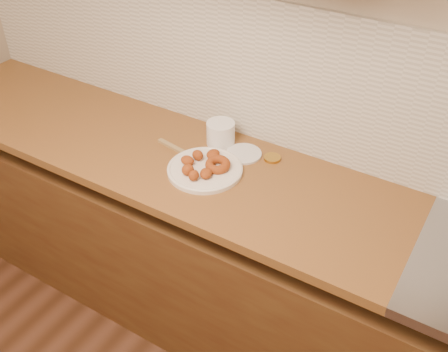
# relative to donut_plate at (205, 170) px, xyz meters

# --- Properties ---
(wall_back) EXTENTS (4.00, 0.02, 2.70)m
(wall_back) POSITION_rel_donut_plate_xyz_m (0.32, 0.34, 0.44)
(wall_back) COLOR tan
(wall_back) RESTS_ON ground
(base_cabinet) EXTENTS (3.60, 0.60, 0.77)m
(base_cabinet) POSITION_rel_donut_plate_xyz_m (0.32, 0.03, -0.52)
(base_cabinet) COLOR brown
(base_cabinet) RESTS_ON floor
(butcher_block) EXTENTS (2.30, 0.62, 0.04)m
(butcher_block) POSITION_rel_donut_plate_xyz_m (-0.33, 0.03, -0.03)
(butcher_block) COLOR brown
(butcher_block) RESTS_ON base_cabinet
(backsplash) EXTENTS (3.60, 0.02, 0.60)m
(backsplash) POSITION_rel_donut_plate_xyz_m (0.32, 0.33, 0.29)
(backsplash) COLOR beige
(backsplash) RESTS_ON wall_back
(donut_plate) EXTENTS (0.30, 0.30, 0.02)m
(donut_plate) POSITION_rel_donut_plate_xyz_m (0.00, 0.00, 0.00)
(donut_plate) COLOR silver
(donut_plate) RESTS_ON butcher_block
(ring_donut) EXTENTS (0.13, 0.13, 0.04)m
(ring_donut) POSITION_rel_donut_plate_xyz_m (0.04, 0.03, 0.03)
(ring_donut) COLOR #984D1C
(ring_donut) RESTS_ON donut_plate
(fried_dough_chunks) EXTENTS (0.17, 0.22, 0.04)m
(fried_dough_chunks) POSITION_rel_donut_plate_xyz_m (-0.02, -0.01, 0.03)
(fried_dough_chunks) COLOR #984D1C
(fried_dough_chunks) RESTS_ON donut_plate
(plastic_tub) EXTENTS (0.16, 0.16, 0.10)m
(plastic_tub) POSITION_rel_donut_plate_xyz_m (-0.05, 0.20, 0.04)
(plastic_tub) COLOR white
(plastic_tub) RESTS_ON butcher_block
(tub_lid) EXTENTS (0.15, 0.15, 0.01)m
(tub_lid) POSITION_rel_donut_plate_xyz_m (0.07, 0.18, -0.00)
(tub_lid) COLOR silver
(tub_lid) RESTS_ON butcher_block
(brass_jar_lid) EXTENTS (0.07, 0.07, 0.01)m
(brass_jar_lid) POSITION_rel_donut_plate_xyz_m (0.19, 0.21, -0.00)
(brass_jar_lid) COLOR #B4882F
(brass_jar_lid) RESTS_ON butcher_block
(wooden_utensil) EXTENTS (0.16, 0.05, 0.01)m
(wooden_utensil) POSITION_rel_donut_plate_xyz_m (-0.20, 0.07, -0.00)
(wooden_utensil) COLOR olive
(wooden_utensil) RESTS_ON butcher_block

